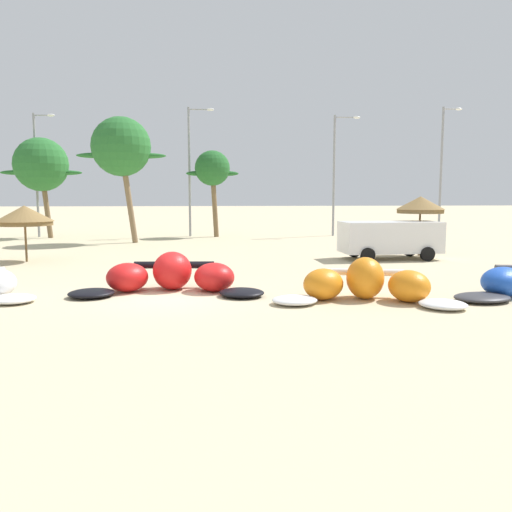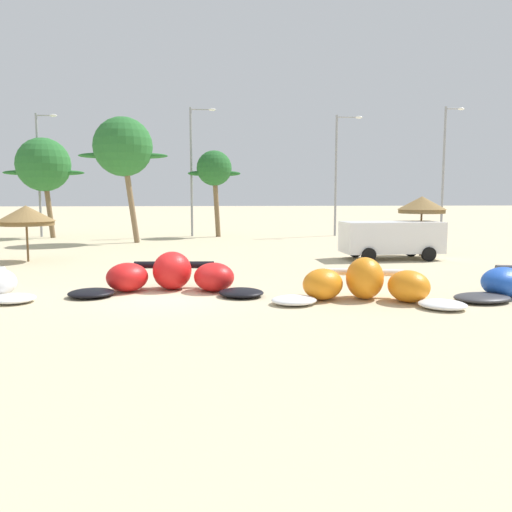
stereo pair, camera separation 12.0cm
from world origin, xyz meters
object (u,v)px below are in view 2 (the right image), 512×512
Objects in this scene: lamppost_east_center at (338,169)px; palm_left_of_gap at (123,148)px; parked_van at (389,237)px; kite_center at (365,285)px; palm_center_left at (214,170)px; kite_left_of_center at (171,277)px; lamppost_west_center at (193,165)px; palm_left at (43,165)px; lamppost_east at (445,165)px; lamppost_west at (40,169)px; beach_umbrella_middle at (26,215)px; beach_umbrella_near_palms at (422,205)px.

palm_left_of_gap is at bearing -162.87° from lamppost_east_center.
kite_center is at bearing -112.61° from parked_van.
kite_center is 25.60m from lamppost_east_center.
kite_left_of_center is at bearing -94.01° from palm_center_left.
lamppost_west_center reaches higher than palm_center_left.
lamppost_east reaches higher than palm_left.
lamppost_east_center reaches higher than parked_van.
kite_center is 25.15m from palm_center_left.
lamppost_east is (8.99, 13.87, 4.27)m from parked_van.
parked_van is 0.50× the size of lamppost_west_center.
lamppost_east_center is at bearing 78.32° from kite_center.
palm_left_of_gap is at bearing -170.84° from lamppost_east.
kite_center is 0.61× the size of lamppost_east_center.
palm_left is at bearing -61.61° from lamppost_west.
parked_van is at bearing 37.86° from kite_left_of_center.
palm_center_left is 0.70× the size of lamppost_east_center.
lamppost_east_center is (18.34, 14.29, 2.94)m from beach_umbrella_middle.
palm_center_left is (1.56, 22.30, 4.52)m from kite_left_of_center.
palm_left is (-3.43, 14.07, 3.09)m from beach_umbrella_middle.
lamppost_east reaches higher than palm_center_left.
beach_umbrella_near_palms is (12.11, 9.04, 2.15)m from kite_left_of_center.
palm_left is at bearing 178.56° from lamppost_east.
palm_left_of_gap is 0.90× the size of lamppost_west.
palm_left_of_gap is 23.62m from lamppost_east.
lamppost_west is (-23.45, 14.37, 2.43)m from beach_umbrella_near_palms.
lamppost_east_center is at bearing 17.13° from palm_left_of_gap.
palm_left is at bearing 144.86° from parked_van.
palm_center_left reaches higher than parked_van.
palm_center_left is 12.94m from lamppost_west.
palm_center_left is at bearing 128.52° from beach_umbrella_near_palms.
palm_center_left is at bearing 36.90° from palm_left_of_gap.
kite_center reaches higher than kite_left_of_center.
palm_left reaches higher than beach_umbrella_middle.
beach_umbrella_middle is 0.33× the size of palm_left_of_gap.
beach_umbrella_near_palms is 0.63× the size of parked_van.
lamppost_east_center is (1.01, 14.84, 4.04)m from parked_van.
palm_center_left is (-8.43, 14.54, 3.91)m from parked_van.
kite_left_of_center is 6.25m from kite_center.
beach_umbrella_near_palms is (6.21, 11.10, 2.15)m from kite_center.
lamppost_west is at bearing 104.79° from beach_umbrella_middle.
lamppost_east_center is at bearing 37.92° from beach_umbrella_middle.
beach_umbrella_middle is at bearing -142.08° from lamppost_east_center.
palm_left_of_gap is 0.89× the size of lamppost_east_center.
lamppost_east is (26.32, 13.33, 3.18)m from beach_umbrella_middle.
kite_left_of_center is 0.67× the size of lamppost_west_center.
lamppost_west is 1.00× the size of lamppost_east_center.
palm_center_left reaches higher than kite_left_of_center.
kite_left_of_center is 12.67m from parked_van.
beach_umbrella_near_palms is 13.83m from lamppost_east_center.
lamppost_west is 11.34m from lamppost_west_center.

